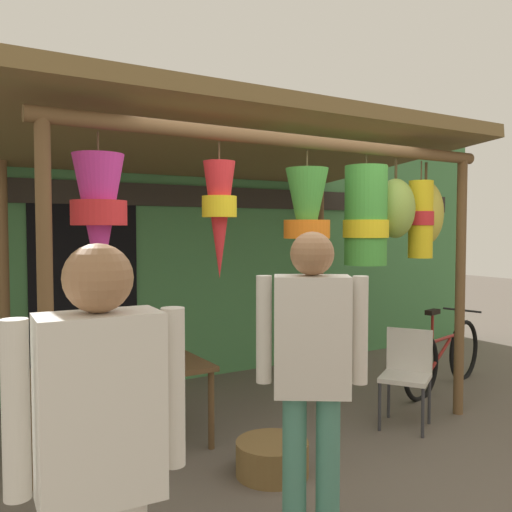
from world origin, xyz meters
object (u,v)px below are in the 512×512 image
object	(u,v)px
folding_chair	(407,369)
display_table	(116,377)
parked_bicycle	(444,357)
vendor_in_orange	(101,450)
flower_heap_on_table	(109,360)
shopper_by_bananas	(312,363)
wicker_basket_by_table	(272,458)

from	to	relation	value
folding_chair	display_table	bearing A→B (deg)	163.44
parked_bicycle	vendor_in_orange	distance (m)	4.84
flower_heap_on_table	folding_chair	xyz separation A→B (m)	(2.46, -0.66, -0.25)
flower_heap_on_table	shopper_by_bananas	world-z (taller)	shopper_by_bananas
parked_bicycle	display_table	bearing A→B (deg)	177.71
shopper_by_bananas	flower_heap_on_table	bearing A→B (deg)	109.30
display_table	parked_bicycle	distance (m)	3.57
flower_heap_on_table	wicker_basket_by_table	bearing A→B (deg)	-43.67
parked_bicycle	vendor_in_orange	xyz separation A→B (m)	(-4.28, -2.15, 0.65)
flower_heap_on_table	wicker_basket_by_table	size ratio (longest dim) A/B	1.18
parked_bicycle	shopper_by_bananas	size ratio (longest dim) A/B	0.99
folding_chair	vendor_in_orange	world-z (taller)	vendor_in_orange
display_table	flower_heap_on_table	size ratio (longest dim) A/B	2.35
display_table	shopper_by_bananas	xyz separation A→B (m)	(0.54, -1.78, 0.43)
display_table	parked_bicycle	size ratio (longest dim) A/B	0.84
wicker_basket_by_table	parked_bicycle	world-z (taller)	parked_bicycle
folding_chair	vendor_in_orange	size ratio (longest dim) A/B	0.50
parked_bicycle	shopper_by_bananas	xyz separation A→B (m)	(-3.02, -1.64, 0.68)
display_table	shopper_by_bananas	bearing A→B (deg)	-73.27
folding_chair	parked_bicycle	distance (m)	1.31
vendor_in_orange	shopper_by_bananas	distance (m)	1.36
wicker_basket_by_table	flower_heap_on_table	bearing A→B (deg)	136.33
wicker_basket_by_table	shopper_by_bananas	xyz separation A→B (m)	(-0.30, -0.86, 0.91)
parked_bicycle	flower_heap_on_table	bearing A→B (deg)	178.62
flower_heap_on_table	folding_chair	size ratio (longest dim) A/B	0.73
vendor_in_orange	shopper_by_bananas	bearing A→B (deg)	22.12
vendor_in_orange	folding_chair	bearing A→B (deg)	26.94
shopper_by_bananas	vendor_in_orange	bearing A→B (deg)	-157.88
wicker_basket_by_table	shopper_by_bananas	size ratio (longest dim) A/B	0.30
vendor_in_orange	display_table	bearing A→B (deg)	72.55
folding_chair	wicker_basket_by_table	bearing A→B (deg)	-172.26
display_table	wicker_basket_by_table	xyz separation A→B (m)	(0.84, -0.92, -0.48)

